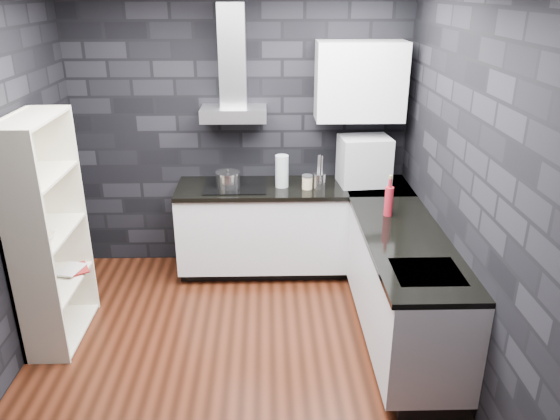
{
  "coord_description": "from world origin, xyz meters",
  "views": [
    {
      "loc": [
        0.25,
        -3.55,
        2.63
      ],
      "look_at": [
        0.35,
        0.45,
        1.0
      ],
      "focal_mm": 35.0,
      "sensor_mm": 36.0,
      "label": 1
    }
  ],
  "objects_px": {
    "storage_jar": "(307,183)",
    "red_bottle": "(389,201)",
    "bookshelf": "(48,234)",
    "pot": "(228,180)",
    "glass_vase": "(282,171)",
    "utensil_crock": "(319,181)",
    "fruit_bowl": "(40,237)",
    "appliance_garage": "(364,161)"
  },
  "relations": [
    {
      "from": "red_bottle",
      "to": "appliance_garage",
      "type": "bearing_deg",
      "value": 95.45
    },
    {
      "from": "pot",
      "to": "utensil_crock",
      "type": "xyz_separation_m",
      "value": [
        0.85,
        -0.03,
        -0.01
      ]
    },
    {
      "from": "pot",
      "to": "bookshelf",
      "type": "height_order",
      "value": "bookshelf"
    },
    {
      "from": "fruit_bowl",
      "to": "glass_vase",
      "type": "bearing_deg",
      "value": 32.73
    },
    {
      "from": "pot",
      "to": "red_bottle",
      "type": "height_order",
      "value": "red_bottle"
    },
    {
      "from": "glass_vase",
      "to": "bookshelf",
      "type": "xyz_separation_m",
      "value": [
        -1.81,
        -1.01,
        -0.15
      ]
    },
    {
      "from": "glass_vase",
      "to": "bookshelf",
      "type": "relative_size",
      "value": 0.17
    },
    {
      "from": "appliance_garage",
      "to": "pot",
      "type": "bearing_deg",
      "value": 178.19
    },
    {
      "from": "storage_jar",
      "to": "red_bottle",
      "type": "relative_size",
      "value": 0.48
    },
    {
      "from": "pot",
      "to": "red_bottle",
      "type": "bearing_deg",
      "value": -27.19
    },
    {
      "from": "red_bottle",
      "to": "fruit_bowl",
      "type": "relative_size",
      "value": 1.16
    },
    {
      "from": "utensil_crock",
      "to": "red_bottle",
      "type": "distance_m",
      "value": 0.84
    },
    {
      "from": "glass_vase",
      "to": "red_bottle",
      "type": "xyz_separation_m",
      "value": [
        0.85,
        -0.72,
        -0.03
      ]
    },
    {
      "from": "pot",
      "to": "appliance_garage",
      "type": "distance_m",
      "value": 1.29
    },
    {
      "from": "storage_jar",
      "to": "bookshelf",
      "type": "bearing_deg",
      "value": -155.12
    },
    {
      "from": "fruit_bowl",
      "to": "storage_jar",
      "type": "bearing_deg",
      "value": 28.21
    },
    {
      "from": "glass_vase",
      "to": "fruit_bowl",
      "type": "xyz_separation_m",
      "value": [
        -1.81,
        -1.16,
        -0.11
      ]
    },
    {
      "from": "utensil_crock",
      "to": "red_bottle",
      "type": "bearing_deg",
      "value": -52.92
    },
    {
      "from": "storage_jar",
      "to": "appliance_garage",
      "type": "relative_size",
      "value": 0.25
    },
    {
      "from": "red_bottle",
      "to": "fruit_bowl",
      "type": "bearing_deg",
      "value": -170.57
    },
    {
      "from": "glass_vase",
      "to": "storage_jar",
      "type": "height_order",
      "value": "glass_vase"
    },
    {
      "from": "utensil_crock",
      "to": "glass_vase",
      "type": "bearing_deg",
      "value": 170.85
    },
    {
      "from": "bookshelf",
      "to": "fruit_bowl",
      "type": "height_order",
      "value": "bookshelf"
    },
    {
      "from": "glass_vase",
      "to": "red_bottle",
      "type": "distance_m",
      "value": 1.11
    },
    {
      "from": "utensil_crock",
      "to": "appliance_garage",
      "type": "relative_size",
      "value": 0.31
    },
    {
      "from": "appliance_garage",
      "to": "red_bottle",
      "type": "relative_size",
      "value": 1.88
    },
    {
      "from": "storage_jar",
      "to": "pot",
      "type": "bearing_deg",
      "value": 176.92
    },
    {
      "from": "storage_jar",
      "to": "bookshelf",
      "type": "height_order",
      "value": "bookshelf"
    },
    {
      "from": "red_bottle",
      "to": "bookshelf",
      "type": "xyz_separation_m",
      "value": [
        -2.66,
        -0.29,
        -0.12
      ]
    },
    {
      "from": "pot",
      "to": "utensil_crock",
      "type": "bearing_deg",
      "value": -1.9
    },
    {
      "from": "pot",
      "to": "glass_vase",
      "type": "height_order",
      "value": "glass_vase"
    },
    {
      "from": "utensil_crock",
      "to": "bookshelf",
      "type": "xyz_separation_m",
      "value": [
        -2.16,
        -0.96,
        -0.07
      ]
    },
    {
      "from": "storage_jar",
      "to": "red_bottle",
      "type": "bearing_deg",
      "value": -46.7
    },
    {
      "from": "pot",
      "to": "glass_vase",
      "type": "relative_size",
      "value": 0.73
    },
    {
      "from": "utensil_crock",
      "to": "fruit_bowl",
      "type": "bearing_deg",
      "value": -152.82
    },
    {
      "from": "pot",
      "to": "glass_vase",
      "type": "distance_m",
      "value": 0.51
    },
    {
      "from": "appliance_garage",
      "to": "fruit_bowl",
      "type": "height_order",
      "value": "appliance_garage"
    },
    {
      "from": "appliance_garage",
      "to": "red_bottle",
      "type": "height_order",
      "value": "appliance_garage"
    },
    {
      "from": "glass_vase",
      "to": "utensil_crock",
      "type": "distance_m",
      "value": 0.36
    },
    {
      "from": "glass_vase",
      "to": "red_bottle",
      "type": "bearing_deg",
      "value": -40.33
    },
    {
      "from": "glass_vase",
      "to": "storage_jar",
      "type": "relative_size",
      "value": 2.59
    },
    {
      "from": "pot",
      "to": "bookshelf",
      "type": "distance_m",
      "value": 1.64
    }
  ]
}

